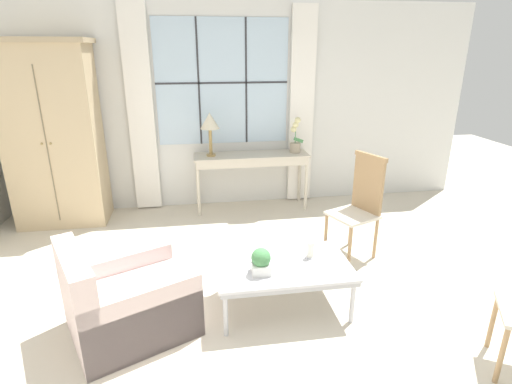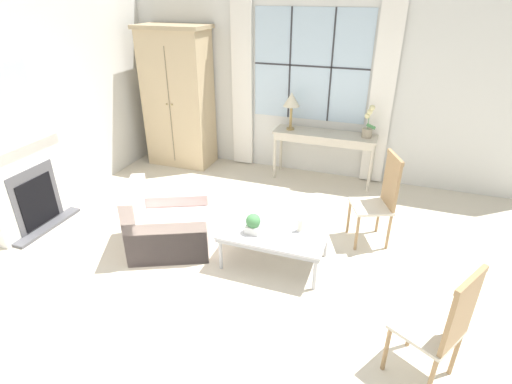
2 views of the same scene
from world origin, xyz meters
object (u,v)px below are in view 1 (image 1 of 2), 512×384
at_px(potted_orchid, 295,139).
at_px(pillar_candle, 310,250).
at_px(potted_plant_small, 261,261).
at_px(armchair_upholstered, 127,302).
at_px(table_lamp, 210,122).
at_px(armoire, 54,136).
at_px(console_table, 251,160).
at_px(coffee_table, 283,268).
at_px(side_chair_wooden, 361,201).

distance_m(potted_orchid, pillar_candle, 2.42).
distance_m(potted_plant_small, pillar_candle, 0.52).
xyz_separation_m(potted_orchid, armchair_upholstered, (-2.01, -2.52, -0.71)).
xyz_separation_m(table_lamp, pillar_candle, (0.75, -2.31, -0.76)).
height_order(potted_orchid, potted_plant_small, potted_orchid).
bearing_deg(table_lamp, pillar_candle, -71.99).
distance_m(armoire, console_table, 2.55).
bearing_deg(armchair_upholstered, coffee_table, 5.29).
bearing_deg(side_chair_wooden, potted_orchid, 102.61).
distance_m(armoire, potted_plant_small, 3.35).
relative_size(console_table, potted_plant_small, 7.07).
distance_m(armchair_upholstered, side_chair_wooden, 2.57).
relative_size(armoire, armchair_upholstered, 1.99).
bearing_deg(potted_plant_small, console_table, 83.47).
bearing_deg(armchair_upholstered, potted_orchid, 51.46).
xyz_separation_m(side_chair_wooden, coffee_table, (-1.05, -0.85, -0.24)).
bearing_deg(table_lamp, armoire, -178.07).
xyz_separation_m(console_table, potted_orchid, (0.63, 0.02, 0.27)).
relative_size(coffee_table, pillar_candle, 7.12).
xyz_separation_m(side_chair_wooden, potted_plant_small, (-1.26, -0.97, -0.09)).
bearing_deg(potted_plant_small, table_lamp, 96.22).
bearing_deg(armchair_upholstered, table_lamp, 71.79).
height_order(console_table, table_lamp, table_lamp).
height_order(coffee_table, pillar_candle, pillar_candle).
bearing_deg(table_lamp, side_chair_wooden, -44.87).
xyz_separation_m(armchair_upholstered, side_chair_wooden, (2.36, 0.97, 0.36)).
relative_size(armchair_upholstered, side_chair_wooden, 1.02).
bearing_deg(coffee_table, armchair_upholstered, -174.71).
xyz_separation_m(coffee_table, pillar_candle, (0.27, 0.07, 0.11)).
xyz_separation_m(table_lamp, potted_plant_small, (0.27, -2.50, -0.72)).
height_order(potted_orchid, pillar_candle, potted_orchid).
relative_size(potted_plant_small, pillar_candle, 1.38).
bearing_deg(potted_plant_small, potted_orchid, 70.04).
xyz_separation_m(console_table, armchair_upholstered, (-1.38, -2.50, -0.44)).
distance_m(table_lamp, potted_orchid, 1.22).
bearing_deg(side_chair_wooden, armchair_upholstered, -157.57).
bearing_deg(armoire, armchair_upholstered, -65.04).
bearing_deg(pillar_candle, side_chair_wooden, 44.82).
distance_m(side_chair_wooden, pillar_candle, 1.11).
height_order(console_table, armchair_upholstered, armchair_upholstered).
relative_size(console_table, table_lamp, 2.69).
height_order(side_chair_wooden, coffee_table, side_chair_wooden).
height_order(potted_orchid, side_chair_wooden, potted_orchid).
bearing_deg(table_lamp, potted_plant_small, -83.78).
bearing_deg(pillar_candle, armchair_upholstered, -172.98).
bearing_deg(console_table, potted_orchid, 1.95).
relative_size(table_lamp, coffee_table, 0.51).
bearing_deg(armchair_upholstered, console_table, 61.10).
bearing_deg(side_chair_wooden, coffee_table, -140.93).
bearing_deg(potted_orchid, potted_plant_small, -109.96).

